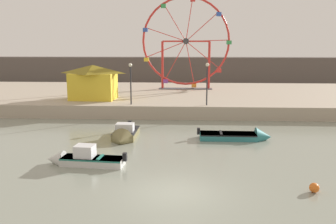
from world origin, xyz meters
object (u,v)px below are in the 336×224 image
ferris_wheel_red_frame (186,43)px  motorboat_pale_grey (81,159)px  carnival_booth_yellow_awning (93,82)px  motorboat_teal_painted (242,136)px  promenade_lamp_far (207,77)px  motorboat_olive_wood (124,135)px  mooring_buoy_orange (314,188)px  promenade_lamp_near (131,77)px

ferris_wheel_red_frame → motorboat_pale_grey: bearing=-103.3°
motorboat_pale_grey → carnival_booth_yellow_awning: bearing=-72.6°
motorboat_teal_painted → promenade_lamp_far: bearing=107.0°
motorboat_pale_grey → promenade_lamp_far: size_ratio=1.23×
motorboat_olive_wood → mooring_buoy_orange: 12.98m
carnival_booth_yellow_awning → promenade_lamp_near: promenade_lamp_near is taller
motorboat_pale_grey → mooring_buoy_orange: bearing=170.1°
carnival_booth_yellow_awning → promenade_lamp_near: (4.10, -2.75, 0.68)m
promenade_lamp_near → mooring_buoy_orange: promenade_lamp_near is taller
promenade_lamp_near → promenade_lamp_far: 6.73m
carnival_booth_yellow_awning → motorboat_pale_grey: bearing=-75.1°
motorboat_olive_wood → mooring_buoy_orange: (9.95, -8.34, -0.12)m
motorboat_olive_wood → carnival_booth_yellow_awning: 11.58m
motorboat_teal_painted → ferris_wheel_red_frame: size_ratio=0.47×
carnival_booth_yellow_awning → promenade_lamp_far: 11.21m
motorboat_teal_painted → mooring_buoy_orange: size_ratio=11.60×
carnival_booth_yellow_awning → mooring_buoy_orange: (14.70, -18.58, -2.69)m
motorboat_olive_wood → promenade_lamp_near: (-0.65, 7.49, 3.26)m
carnival_booth_yellow_awning → mooring_buoy_orange: 23.85m
ferris_wheel_red_frame → mooring_buoy_orange: size_ratio=24.45×
promenade_lamp_far → promenade_lamp_near: bearing=179.3°
motorboat_teal_painted → mooring_buoy_orange: 8.94m
motorboat_pale_grey → promenade_lamp_near: promenade_lamp_near is taller
motorboat_teal_painted → motorboat_pale_grey: 11.10m
carnival_booth_yellow_awning → promenade_lamp_near: 4.99m
ferris_wheel_red_frame → promenade_lamp_far: bearing=-80.6°
motorboat_olive_wood → motorboat_pale_grey: bearing=-14.6°
ferris_wheel_red_frame → mooring_buoy_orange: ferris_wheel_red_frame is taller
promenade_lamp_far → motorboat_olive_wood: bearing=-129.3°
motorboat_teal_painted → promenade_lamp_near: promenade_lamp_near is taller
promenade_lamp_far → motorboat_pale_grey: bearing=-120.8°
motorboat_pale_grey → carnival_booth_yellow_awning: 16.03m
motorboat_pale_grey → ferris_wheel_red_frame: ferris_wheel_red_frame is taller
ferris_wheel_red_frame → motorboat_olive_wood: bearing=-102.6°
motorboat_olive_wood → motorboat_teal_painted: motorboat_olive_wood is taller
motorboat_pale_grey → promenade_lamp_near: bearing=-88.3°
promenade_lamp_near → mooring_buoy_orange: (10.60, -15.83, -3.38)m
motorboat_teal_painted → promenade_lamp_near: bearing=141.9°
motorboat_olive_wood → carnival_booth_yellow_awning: size_ratio=0.81×
ferris_wheel_red_frame → mooring_buoy_orange: 28.38m
motorboat_olive_wood → promenade_lamp_far: 10.13m
motorboat_olive_wood → promenade_lamp_far: bearing=141.7°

